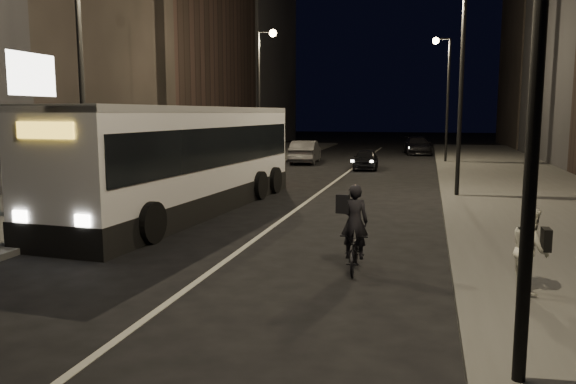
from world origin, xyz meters
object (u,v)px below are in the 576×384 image
Objects in this scene: streetlight_left_near at (88,45)px; streetlight_left_far at (263,80)px; streetlight_right_mid at (455,61)px; cyclist_on_bicycle at (355,242)px; car_mid at (305,152)px; streetlight_right_far at (444,82)px; car_near at (366,159)px; pedestrian_woman at (530,249)px; city_bus at (186,155)px; car_far at (417,146)px.

streetlight_left_near and streetlight_left_far have the same top height.
streetlight_right_mid reaches higher than cyclist_on_bicycle.
streetlight_left_near is at bearing 80.97° from car_mid.
streetlight_right_far is 8.25m from car_near.
pedestrian_woman is 23.93m from car_near.
streetlight_left_near is 20.51m from car_near.
streetlight_right_mid is 14.62m from streetlight_left_far.
cyclist_on_bicycle is at bearing 100.04° from car_mid.
cyclist_on_bicycle reaches higher than car_mid.
city_bus is 16.78m from car_near.
streetlight_left_far is at bearing 136.84° from streetlight_right_mid.
pedestrian_woman is at bearing -32.02° from city_bus.
pedestrian_woman is at bearing -88.08° from streetlight_right_far.
city_bus is (-8.93, -21.15, -3.41)m from streetlight_right_far.
car_mid is at bearing 141.27° from car_near.
streetlight_right_far and streetlight_left_near have the same top height.
streetlight_right_far and streetlight_left_far have the same top height.
car_near is 5.41m from car_mid.
streetlight_right_mid and streetlight_left_far have the same top height.
streetlight_left_far is (-10.66, 10.00, 0.00)m from streetlight_right_mid.
streetlight_right_far is 4.25× the size of cyclist_on_bicycle.
cyclist_on_bicycle is (-2.34, -11.20, -4.72)m from streetlight_right_mid.
cyclist_on_bicycle is (8.32, -21.20, -4.72)m from streetlight_left_far.
streetlight_left_near reaches higher than city_bus.
car_mid reaches higher than car_far.
city_bus is at bearing 134.04° from cyclist_on_bicycle.
streetlight_left_far is (0.00, 18.00, 0.00)m from streetlight_left_near.
streetlight_right_mid is at bearing -92.93° from car_far.
pedestrian_woman is (11.61, -22.31, -4.42)m from streetlight_left_far.
cyclist_on_bicycle is (6.59, -6.06, -1.32)m from city_bus.
streetlight_right_mid and streetlight_left_near have the same top height.
car_far is at bearing 74.59° from streetlight_left_near.
car_near is at bearing -132.01° from streetlight_right_far.
city_bus is at bearing -150.04° from streetlight_right_mid.
cyclist_on_bicycle is 35.62m from car_far.
car_near is 0.73× the size of car_far.
city_bus reaches higher than car_mid.
city_bus is 30.45m from car_far.
streetlight_left_near is at bearing 155.57° from cyclist_on_bicycle.
streetlight_right_mid is 1.74× the size of car_mid.
streetlight_right_far is 10.22m from car_mid.
streetlight_left_far is at bearing 108.06° from cyclist_on_bicycle.
car_far is at bearing 94.06° from streetlight_right_mid.
car_near is (4.42, 16.13, -1.34)m from city_bus.
streetlight_left_near is at bearing -112.40° from car_far.
car_near is at bearing -108.71° from car_far.
streetlight_left_far reaches higher than car_mid.
car_near is (-4.52, -5.01, -4.75)m from streetlight_right_far.
streetlight_right_mid reaches higher than car_mid.
car_mid is at bearing -131.94° from car_far.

